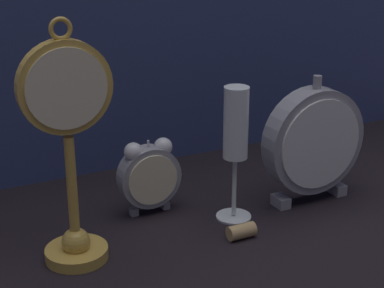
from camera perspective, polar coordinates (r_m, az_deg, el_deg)
ground_plane at (r=0.96m, az=2.16°, el=-8.48°), size 4.00×4.00×0.00m
pocket_watch_on_stand at (r=0.85m, az=-10.83°, el=-0.70°), size 0.12×0.09×0.34m
alarm_clock_twin_bell at (r=1.01m, az=-3.82°, el=-2.60°), size 0.10×0.03×0.12m
mantel_clock_silver at (r=1.05m, az=10.76°, el=0.22°), size 0.17×0.04×0.21m
champagne_flute at (r=0.96m, az=3.90°, el=0.84°), size 0.06×0.06×0.21m
wine_cork at (r=0.96m, az=4.41°, el=-7.74°), size 0.04×0.02×0.02m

